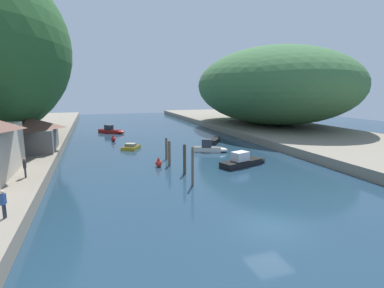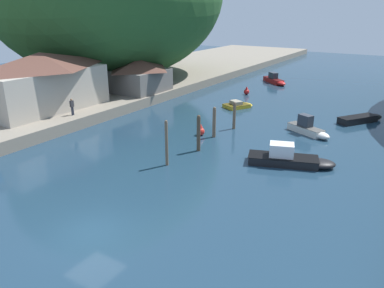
# 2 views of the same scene
# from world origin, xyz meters

# --- Properties ---
(water_surface) EXTENTS (130.00, 130.00, 0.00)m
(water_surface) POSITION_xyz_m (0.00, 30.00, 0.00)
(water_surface) COLOR #1E384C
(water_surface) RESTS_ON ground
(right_bank) EXTENTS (22.00, 120.00, 1.15)m
(right_bank) POSITION_xyz_m (25.29, 30.00, 0.58)
(right_bank) COLOR gray
(right_bank) RESTS_ON ground
(hillside_right) EXTENTS (29.55, 41.37, 16.22)m
(hillside_right) POSITION_xyz_m (26.39, 41.18, 9.26)
(hillside_right) COLOR #3D6B3D
(hillside_right) RESTS_ON right_bank
(boathouse_shed) EXTENTS (6.31, 7.26, 4.10)m
(boathouse_shed) POSITION_xyz_m (-17.58, 25.35, 3.28)
(boathouse_shed) COLOR slate
(boathouse_shed) RESTS_ON left_bank
(boat_cabin_cruiser) EXTENTS (3.43, 4.03, 0.85)m
(boat_cabin_cruiser) POSITION_xyz_m (-4.92, 28.59, 0.27)
(boat_cabin_cruiser) COLOR gold
(boat_cabin_cruiser) RESTS_ON water_surface
(boat_far_right_bank) EXTENTS (6.69, 3.79, 1.66)m
(boat_far_right_bank) POSITION_xyz_m (6.07, 14.64, 0.49)
(boat_far_right_bank) COLOR black
(boat_far_right_bank) RESTS_ON water_surface
(boat_mid_channel) EXTENTS (4.19, 5.34, 0.69)m
(boat_mid_channel) POSITION_xyz_m (8.75, 29.91, 0.34)
(boat_mid_channel) COLOR black
(boat_mid_channel) RESTS_ON water_surface
(boat_open_rowboat) EXTENTS (5.21, 4.84, 1.61)m
(boat_open_rowboat) POSITION_xyz_m (-6.67, 45.59, 0.49)
(boat_open_rowboat) COLOR red
(boat_open_rowboat) RESTS_ON water_surface
(boat_small_dinghy) EXTENTS (4.68, 3.15, 1.78)m
(boat_small_dinghy) POSITION_xyz_m (5.14, 22.76, 0.53)
(boat_small_dinghy) COLOR silver
(boat_small_dinghy) RESTS_ON water_surface
(mooring_post_nearest) EXTENTS (0.23, 0.23, 3.58)m
(mooring_post_nearest) POSITION_xyz_m (-1.91, 9.55, 1.79)
(mooring_post_nearest) COLOR brown
(mooring_post_nearest) RESTS_ON water_surface
(mooring_post_second) EXTENTS (0.31, 0.31, 3.11)m
(mooring_post_second) POSITION_xyz_m (-1.46, 13.45, 1.56)
(mooring_post_second) COLOR #4C3D2D
(mooring_post_second) RESTS_ON water_surface
(mooring_post_middle) EXTENTS (0.31, 0.31, 2.88)m
(mooring_post_middle) POSITION_xyz_m (-2.10, 17.28, 1.45)
(mooring_post_middle) COLOR brown
(mooring_post_middle) RESTS_ON water_surface
(mooring_post_fourth) EXTENTS (0.29, 0.29, 2.71)m
(mooring_post_fourth) POSITION_xyz_m (-1.66, 20.55, 1.36)
(mooring_post_fourth) COLOR brown
(mooring_post_fourth) RESTS_ON water_surface
(channel_buoy_near) EXTENTS (0.75, 0.75, 1.13)m
(channel_buoy_near) POSITION_xyz_m (-3.40, 17.05, 0.44)
(channel_buoy_near) COLOR red
(channel_buoy_near) RESTS_ON water_surface
(channel_buoy_far) EXTENTS (0.77, 0.77, 1.16)m
(channel_buoy_far) POSITION_xyz_m (-7.07, 35.57, 0.45)
(channel_buoy_far) COLOR red
(channel_buoy_far) RESTS_ON water_surface
(person_on_quay) EXTENTS (0.25, 0.40, 1.69)m
(person_on_quay) POSITION_xyz_m (-15.80, 12.71, 2.13)
(person_on_quay) COLOR #282D3D
(person_on_quay) RESTS_ON left_bank
(person_by_boathouse) EXTENTS (0.29, 0.41, 1.69)m
(person_by_boathouse) POSITION_xyz_m (-15.29, 3.96, 2.13)
(person_by_boathouse) COLOR #282D3D
(person_by_boathouse) RESTS_ON left_bank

